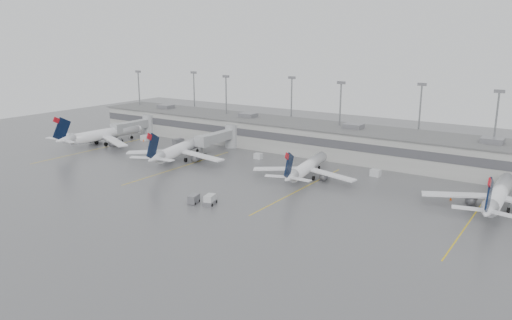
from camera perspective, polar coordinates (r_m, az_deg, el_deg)
The scene contains 20 objects.
ground at distance 101.66m, azimuth -10.28°, elevation -5.03°, with size 260.00×260.00×0.00m, color #555558.
terminal at distance 146.25m, azimuth 5.56°, elevation 2.66°, with size 152.00×17.00×9.45m.
light_masts at distance 149.99m, azimuth 6.69°, elevation 5.96°, with size 142.40×8.00×20.60m.
jet_bridge_left at distance 170.39m, azimuth -13.19°, elevation 3.86°, with size 4.00×17.20×7.00m.
jet_bridge_right at distance 147.12m, azimuth -3.78°, elevation 2.64°, with size 4.00×17.20×7.00m.
stand_markings at distance 119.17m, azimuth -2.27°, elevation -1.96°, with size 105.25×40.00×0.01m.
jet_far_left at distance 160.84m, azimuth -17.19°, elevation 2.83°, with size 29.64×33.26×10.75m.
jet_mid_left at distance 135.34m, azimuth -8.80°, elevation 1.22°, with size 27.66×31.39×10.34m.
jet_mid_right at distance 117.57m, azimuth 5.79°, elevation -0.82°, with size 24.91×28.12×9.14m.
jet_far_right at distance 106.51m, azimuth 25.93°, elevation -3.61°, with size 27.69×31.02×10.04m.
baggage_tug at distance 100.27m, azimuth -5.29°, elevation -4.66°, with size 2.68×3.49×1.99m.
baggage_cart at distance 101.32m, azimuth -7.13°, elevation -4.42°, with size 2.22×3.05×1.76m.
gse_uld_a at distance 164.59m, azimuth -12.60°, elevation 2.48°, with size 2.45×1.64×1.74m, color silver.
gse_uld_b at distance 136.55m, azimuth 0.25°, elevation 0.45°, with size 2.17×1.45×1.54m, color silver.
gse_uld_c at distance 122.88m, azimuth 13.50°, elevation -1.45°, with size 2.38×1.58×1.68m, color silver.
gse_loader at distance 155.57m, azimuth -8.88°, elevation 2.05°, with size 2.01×3.22×2.01m, color slate.
cone_a at distance 163.77m, azimuth -12.75°, elevation 2.23°, with size 0.43×0.43×0.68m, color #FF5805.
cone_b at distance 142.83m, azimuth -7.57°, elevation 0.76°, with size 0.44×0.44×0.69m, color #FF5805.
cone_c at distance 125.70m, azimuth 5.69°, elevation -1.02°, with size 0.41×0.41×0.65m, color #FF5805.
cone_d at distance 110.00m, azimuth 21.37°, elevation -4.12°, with size 0.45×0.45×0.72m, color #FF5805.
Camera 1 is at (67.56, -68.55, 32.72)m, focal length 35.00 mm.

